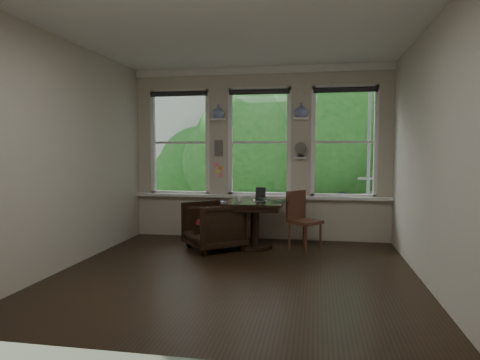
% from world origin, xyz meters
% --- Properties ---
extents(ground, '(4.50, 4.50, 0.00)m').
position_xyz_m(ground, '(0.00, 0.00, 0.00)').
color(ground, black).
rests_on(ground, ground).
extents(ceiling, '(4.50, 4.50, 0.00)m').
position_xyz_m(ceiling, '(0.00, 0.00, 3.00)').
color(ceiling, silver).
rests_on(ceiling, ground).
extents(wall_back, '(4.50, 0.00, 4.50)m').
position_xyz_m(wall_back, '(0.00, 2.25, 1.50)').
color(wall_back, '#B9B19E').
rests_on(wall_back, ground).
extents(wall_front, '(4.50, 0.00, 4.50)m').
position_xyz_m(wall_front, '(0.00, -2.25, 1.50)').
color(wall_front, '#B9B19E').
rests_on(wall_front, ground).
extents(wall_left, '(0.00, 4.50, 4.50)m').
position_xyz_m(wall_left, '(-2.25, 0.00, 1.50)').
color(wall_left, '#B9B19E').
rests_on(wall_left, ground).
extents(wall_right, '(0.00, 4.50, 4.50)m').
position_xyz_m(wall_right, '(2.25, 0.00, 1.50)').
color(wall_right, '#B9B19E').
rests_on(wall_right, ground).
extents(window_left, '(1.10, 0.12, 1.90)m').
position_xyz_m(window_left, '(-1.45, 2.25, 1.70)').
color(window_left, white).
rests_on(window_left, ground).
extents(window_center, '(1.10, 0.12, 1.90)m').
position_xyz_m(window_center, '(0.00, 2.25, 1.70)').
color(window_center, white).
rests_on(window_center, ground).
extents(window_right, '(1.10, 0.12, 1.90)m').
position_xyz_m(window_right, '(1.45, 2.25, 1.70)').
color(window_right, white).
rests_on(window_right, ground).
extents(shelf_left, '(0.26, 0.16, 0.03)m').
position_xyz_m(shelf_left, '(-0.72, 2.15, 2.10)').
color(shelf_left, white).
rests_on(shelf_left, ground).
extents(shelf_right, '(0.26, 0.16, 0.03)m').
position_xyz_m(shelf_right, '(0.72, 2.15, 2.10)').
color(shelf_right, white).
rests_on(shelf_right, ground).
extents(intercom, '(0.14, 0.06, 0.28)m').
position_xyz_m(intercom, '(-0.72, 2.18, 1.60)').
color(intercom, '#59544F').
rests_on(intercom, ground).
extents(sticky_notes, '(0.16, 0.01, 0.24)m').
position_xyz_m(sticky_notes, '(-0.72, 2.19, 1.25)').
color(sticky_notes, pink).
rests_on(sticky_notes, ground).
extents(desk_fan, '(0.20, 0.20, 0.24)m').
position_xyz_m(desk_fan, '(0.72, 2.13, 1.53)').
color(desk_fan, '#59544F').
rests_on(desk_fan, ground).
extents(vase_left, '(0.24, 0.24, 0.25)m').
position_xyz_m(vase_left, '(-0.72, 2.15, 2.24)').
color(vase_left, silver).
rests_on(vase_left, shelf_left).
extents(vase_right, '(0.24, 0.24, 0.25)m').
position_xyz_m(vase_right, '(0.72, 2.15, 2.24)').
color(vase_right, silver).
rests_on(vase_right, shelf_right).
extents(table, '(0.90, 0.90, 0.75)m').
position_xyz_m(table, '(0.03, 1.43, 0.38)').
color(table, black).
rests_on(table, ground).
extents(armchair_left, '(1.15, 1.15, 0.76)m').
position_xyz_m(armchair_left, '(-0.59, 1.23, 0.38)').
color(armchair_left, black).
rests_on(armchair_left, ground).
extents(cushion_red, '(0.45, 0.45, 0.06)m').
position_xyz_m(cushion_red, '(-0.59, 1.23, 0.45)').
color(cushion_red, maroon).
rests_on(cushion_red, armchair_left).
extents(side_chair_right, '(0.59, 0.59, 0.92)m').
position_xyz_m(side_chair_right, '(0.83, 1.40, 0.46)').
color(side_chair_right, '#422317').
rests_on(side_chair_right, ground).
extents(laptop, '(0.37, 0.34, 0.02)m').
position_xyz_m(laptop, '(0.40, 1.34, 0.76)').
color(laptop, black).
rests_on(laptop, table).
extents(mug, '(0.11, 0.11, 0.08)m').
position_xyz_m(mug, '(-0.21, 1.40, 0.79)').
color(mug, white).
rests_on(mug, table).
extents(drinking_glass, '(0.13, 0.13, 0.09)m').
position_xyz_m(drinking_glass, '(0.18, 1.30, 0.80)').
color(drinking_glass, white).
rests_on(drinking_glass, table).
extents(tablet, '(0.17, 0.09, 0.22)m').
position_xyz_m(tablet, '(0.12, 1.48, 0.86)').
color(tablet, black).
rests_on(tablet, table).
extents(papers, '(0.26, 0.33, 0.00)m').
position_xyz_m(papers, '(0.10, 1.58, 0.75)').
color(papers, silver).
rests_on(papers, table).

